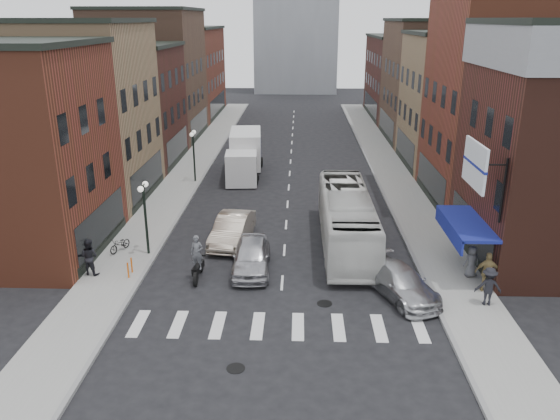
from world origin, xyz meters
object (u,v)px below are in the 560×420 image
object	(u,v)px
transit_bus	(347,219)
bike_rack	(130,268)
streetlamp_far	(193,147)
sedan_left_far	(232,229)
motorcycle_rider	(197,259)
billboard_sign	(477,166)
ped_right_b	(488,272)
sedan_left_near	(251,256)
parked_bicycle	(120,244)
ped_left_solo	(89,257)
box_truck	(245,155)
streetlamp_near	(145,205)
curb_car	(401,283)
ped_right_a	(488,286)
ped_right_c	(472,261)

from	to	relation	value
transit_bus	bike_rack	bearing A→B (deg)	-157.68
streetlamp_far	sedan_left_far	size ratio (longest dim) A/B	0.82
streetlamp_far	motorcycle_rider	xyz separation A→B (m)	(3.22, -16.73, -1.82)
billboard_sign	ped_right_b	xyz separation A→B (m)	(1.01, -0.26, -5.01)
sedan_left_near	parked_bicycle	xyz separation A→B (m)	(-7.40, 1.85, -0.25)
ped_left_solo	billboard_sign	bearing A→B (deg)	-167.79
streetlamp_far	ped_right_b	xyz separation A→B (m)	(17.00, -17.76, -1.79)
bike_rack	box_truck	xyz separation A→B (m)	(3.92, 18.91, 1.18)
transit_bus	ped_left_solo	world-z (taller)	transit_bus
transit_bus	streetlamp_near	bearing A→B (deg)	-170.31
sedan_left_far	ped_left_solo	bearing A→B (deg)	-137.36
sedan_left_near	parked_bicycle	bearing A→B (deg)	164.10
sedan_left_far	curb_car	world-z (taller)	sedan_left_far
curb_car	billboard_sign	bearing A→B (deg)	-9.96
box_truck	ped_right_b	bearing A→B (deg)	-60.67
curb_car	parked_bicycle	xyz separation A→B (m)	(-14.57, 4.38, -0.15)
streetlamp_near	parked_bicycle	bearing A→B (deg)	172.19
box_truck	motorcycle_rider	size ratio (longest dim) A/B	3.51
parked_bicycle	ped_right_b	xyz separation A→B (m)	(18.62, -3.99, 0.57)
motorcycle_rider	sedan_left_far	world-z (taller)	motorcycle_rider
ped_left_solo	ped_right_a	world-z (taller)	ped_left_solo
billboard_sign	box_truck	bearing A→B (deg)	121.89
bike_rack	parked_bicycle	distance (m)	3.25
billboard_sign	ped_right_a	world-z (taller)	billboard_sign
streetlamp_far	ped_right_a	world-z (taller)	streetlamp_far
ped_right_a	ped_right_c	bearing A→B (deg)	-87.34
ped_left_solo	ped_right_b	size ratio (longest dim) A/B	0.96
motorcycle_rider	curb_car	size ratio (longest dim) A/B	0.48
streetlamp_near	ped_right_c	bearing A→B (deg)	-7.66
motorcycle_rider	ped_right_c	xyz separation A→B (m)	(13.52, 0.48, -0.13)
bike_rack	ped_right_a	size ratio (longest dim) A/B	0.45
streetlamp_near	ped_right_b	world-z (taller)	streetlamp_near
curb_car	sedan_left_near	bearing A→B (deg)	138.43
sedan_left_far	ped_right_c	size ratio (longest dim) A/B	3.10
curb_car	ped_right_a	xyz separation A→B (m)	(3.68, -0.91, 0.34)
box_truck	motorcycle_rider	xyz separation A→B (m)	(-0.51, -18.94, -0.64)
bike_rack	ped_right_a	world-z (taller)	ped_right_a
billboard_sign	sedan_left_near	world-z (taller)	billboard_sign
curb_car	transit_bus	bearing A→B (deg)	86.63
curb_car	streetlamp_far	bearing A→B (deg)	103.32
motorcycle_rider	ped_left_solo	distance (m)	5.42
sedan_left_near	streetlamp_near	bearing A→B (deg)	162.40
sedan_left_near	sedan_left_far	distance (m)	3.89
streetlamp_far	ped_left_solo	world-z (taller)	streetlamp_far
streetlamp_near	bike_rack	bearing A→B (deg)	-94.24
billboard_sign	ped_right_c	xyz separation A→B (m)	(0.75, 1.25, -5.18)
transit_bus	parked_bicycle	xyz separation A→B (m)	(-12.51, -1.68, -1.04)
motorcycle_rider	ped_left_solo	bearing A→B (deg)	-173.03
parked_bicycle	ped_right_a	world-z (taller)	ped_right_a
parked_bicycle	ped_left_solo	distance (m)	2.98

